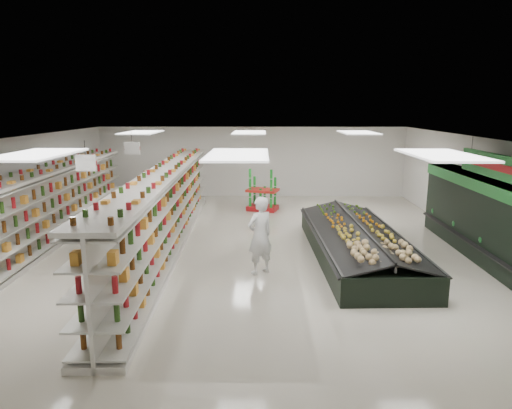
{
  "coord_description": "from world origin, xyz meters",
  "views": [
    {
      "loc": [
        0.49,
        -12.96,
        4.08
      ],
      "look_at": [
        0.29,
        0.6,
        1.18
      ],
      "focal_mm": 32.0,
      "sensor_mm": 36.0,
      "label": 1
    }
  ],
  "objects_px": {
    "gondola_left": "(44,212)",
    "produce_island": "(357,242)",
    "shopper_background": "(149,194)",
    "soda_endcap": "(263,192)",
    "gondola_center": "(166,213)",
    "shopper_main": "(260,236)"
  },
  "relations": [
    {
      "from": "gondola_center",
      "to": "shopper_main",
      "type": "height_order",
      "value": "gondola_center"
    },
    {
      "from": "produce_island",
      "to": "gondola_left",
      "type": "bearing_deg",
      "value": 173.52
    },
    {
      "from": "produce_island",
      "to": "soda_endcap",
      "type": "xyz_separation_m",
      "value": [
        -2.61,
        5.86,
        0.3
      ]
    },
    {
      "from": "gondola_left",
      "to": "gondola_center",
      "type": "height_order",
      "value": "gondola_center"
    },
    {
      "from": "soda_endcap",
      "to": "shopper_background",
      "type": "relative_size",
      "value": 0.85
    },
    {
      "from": "produce_island",
      "to": "soda_endcap",
      "type": "distance_m",
      "value": 6.42
    },
    {
      "from": "produce_island",
      "to": "shopper_main",
      "type": "distance_m",
      "value": 3.01
    },
    {
      "from": "shopper_background",
      "to": "gondola_left",
      "type": "bearing_deg",
      "value": 140.12
    },
    {
      "from": "gondola_left",
      "to": "soda_endcap",
      "type": "relative_size",
      "value": 8.37
    },
    {
      "from": "shopper_background",
      "to": "soda_endcap",
      "type": "bearing_deg",
      "value": -79.99
    },
    {
      "from": "shopper_main",
      "to": "shopper_background",
      "type": "relative_size",
      "value": 1.08
    },
    {
      "from": "gondola_center",
      "to": "produce_island",
      "type": "distance_m",
      "value": 5.52
    },
    {
      "from": "shopper_background",
      "to": "gondola_center",
      "type": "bearing_deg",
      "value": -166.05
    },
    {
      "from": "gondola_left",
      "to": "produce_island",
      "type": "height_order",
      "value": "gondola_left"
    },
    {
      "from": "shopper_background",
      "to": "shopper_main",
      "type": "bearing_deg",
      "value": -151.39
    },
    {
      "from": "produce_island",
      "to": "shopper_background",
      "type": "relative_size",
      "value": 3.66
    },
    {
      "from": "shopper_main",
      "to": "shopper_background",
      "type": "xyz_separation_m",
      "value": [
        -4.17,
        5.83,
        -0.07
      ]
    },
    {
      "from": "gondola_center",
      "to": "produce_island",
      "type": "height_order",
      "value": "gondola_center"
    },
    {
      "from": "gondola_left",
      "to": "soda_endcap",
      "type": "height_order",
      "value": "gondola_left"
    },
    {
      "from": "gondola_center",
      "to": "shopper_main",
      "type": "relative_size",
      "value": 6.79
    },
    {
      "from": "produce_island",
      "to": "shopper_background",
      "type": "height_order",
      "value": "shopper_background"
    },
    {
      "from": "gondola_left",
      "to": "produce_island",
      "type": "distance_m",
      "value": 9.21
    }
  ]
}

